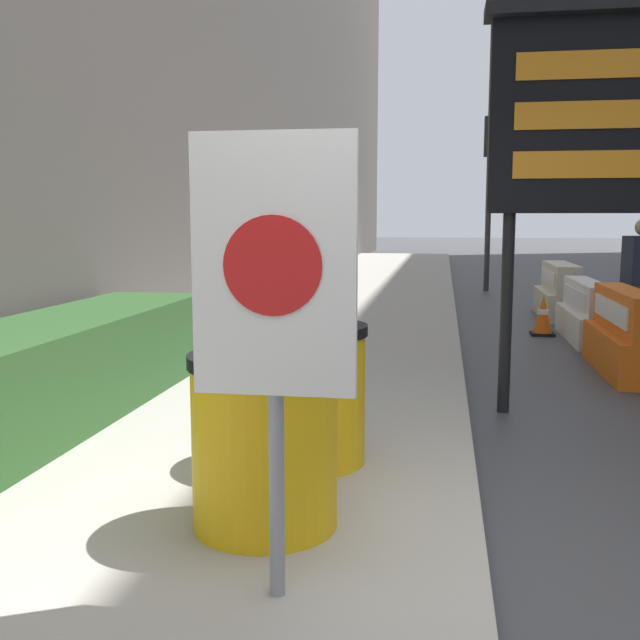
# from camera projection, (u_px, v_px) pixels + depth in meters

# --- Properties ---
(ground_plane) EXTENTS (120.00, 120.00, 0.00)m
(ground_plane) POSITION_uv_depth(u_px,v_px,m) (490.00, 621.00, 3.02)
(ground_plane) COLOR #3F3F42
(sidewalk_left) EXTENTS (3.55, 56.00, 0.17)m
(sidewalk_left) POSITION_uv_depth(u_px,v_px,m) (78.00, 568.00, 3.29)
(sidewalk_left) COLOR #A39E93
(sidewalk_left) RESTS_ON ground_plane
(hedge_strip) EXTENTS (0.90, 4.33, 0.72)m
(hedge_strip) POSITION_uv_depth(u_px,v_px,m) (45.00, 374.00, 5.24)
(hedge_strip) COLOR #284C23
(hedge_strip) RESTS_ON sidewalk_left
(barrel_drum_foreground) EXTENTS (0.71, 0.71, 0.83)m
(barrel_drum_foreground) POSITION_uv_depth(u_px,v_px,m) (265.00, 440.00, 3.50)
(barrel_drum_foreground) COLOR yellow
(barrel_drum_foreground) RESTS_ON sidewalk_left
(barrel_drum_middle) EXTENTS (0.71, 0.71, 0.83)m
(barrel_drum_middle) POSITION_uv_depth(u_px,v_px,m) (308.00, 393.00, 4.43)
(barrel_drum_middle) COLOR yellow
(barrel_drum_middle) RESTS_ON sidewalk_left
(warning_sign) EXTENTS (0.61, 0.08, 1.75)m
(warning_sign) POSITION_uv_depth(u_px,v_px,m) (274.00, 293.00, 2.73)
(warning_sign) COLOR gray
(warning_sign) RESTS_ON sidewalk_left
(message_board) EXTENTS (1.98, 0.36, 3.25)m
(message_board) POSITION_uv_depth(u_px,v_px,m) (611.00, 116.00, 5.82)
(message_board) COLOR black
(message_board) RESTS_ON ground_plane
(jersey_barrier_orange_far) EXTENTS (0.51, 1.86, 0.87)m
(jersey_barrier_orange_far) POSITION_uv_depth(u_px,v_px,m) (625.00, 336.00, 7.81)
(jersey_barrier_orange_far) COLOR orange
(jersey_barrier_orange_far) RESTS_ON ground_plane
(jersey_barrier_white) EXTENTS (0.51, 1.98, 0.78)m
(jersey_barrier_white) POSITION_uv_depth(u_px,v_px,m) (586.00, 314.00, 9.94)
(jersey_barrier_white) COLOR silver
(jersey_barrier_white) RESTS_ON ground_plane
(jersey_barrier_cream) EXTENTS (0.63, 1.84, 0.88)m
(jersey_barrier_cream) POSITION_uv_depth(u_px,v_px,m) (560.00, 294.00, 12.21)
(jersey_barrier_cream) COLOR beige
(jersey_barrier_cream) RESTS_ON ground_plane
(traffic_cone_mid) EXTENTS (0.32, 0.32, 0.56)m
(traffic_cone_mid) POSITION_uv_depth(u_px,v_px,m) (543.00, 316.00, 10.32)
(traffic_cone_mid) COLOR black
(traffic_cone_mid) RESTS_ON ground_plane
(traffic_cone_far) EXTENTS (0.36, 0.36, 0.64)m
(traffic_cone_far) POSITION_uv_depth(u_px,v_px,m) (631.00, 295.00, 12.68)
(traffic_cone_far) COLOR black
(traffic_cone_far) RESTS_ON ground_plane
(traffic_light_near_curb) EXTENTS (0.28, 0.44, 3.77)m
(traffic_light_near_curb) POSITION_uv_depth(u_px,v_px,m) (490.00, 166.00, 16.21)
(traffic_light_near_curb) COLOR #2D2D30
(traffic_light_near_curb) RESTS_ON ground_plane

